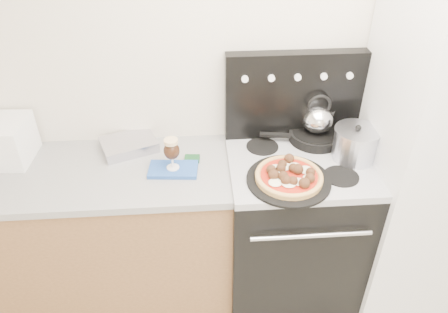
{
  "coord_description": "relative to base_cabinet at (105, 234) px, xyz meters",
  "views": [
    {
      "loc": [
        -0.46,
        -0.68,
        2.28
      ],
      "look_at": [
        -0.34,
        1.05,
        1.06
      ],
      "focal_mm": 35.0,
      "sensor_mm": 36.0,
      "label": 1
    }
  ],
  "objects": [
    {
      "name": "stove_body",
      "position": [
        1.1,
        -0.02,
        0.01
      ],
      "size": [
        0.76,
        0.65,
        0.88
      ],
      "primitive_type": "cube",
      "color": "black",
      "rests_on": "ground"
    },
    {
      "name": "stock_pot",
      "position": [
        1.39,
        -0.01,
        0.57
      ],
      "size": [
        0.27,
        0.27,
        0.17
      ],
      "primitive_type": "cylinder",
      "rotation": [
        0.0,
        0.0,
        -0.23
      ],
      "color": "silver",
      "rests_on": "cooktop"
    },
    {
      "name": "skillet",
      "position": [
        1.24,
        0.18,
        0.52
      ],
      "size": [
        0.34,
        0.34,
        0.05
      ],
      "primitive_type": "cylinder",
      "rotation": [
        0.0,
        0.0,
        -0.17
      ],
      "color": "black",
      "rests_on": "cooktop"
    },
    {
      "name": "base_cabinet",
      "position": [
        0.0,
        0.0,
        0.0
      ],
      "size": [
        1.45,
        0.6,
        0.86
      ],
      "primitive_type": "cube",
      "color": "brown",
      "rests_on": "ground"
    },
    {
      "name": "tea_kettle",
      "position": [
        1.24,
        0.18,
        0.64
      ],
      "size": [
        0.22,
        0.22,
        0.19
      ],
      "primitive_type": null,
      "rotation": [
        0.0,
        0.0,
        0.26
      ],
      "color": "white",
      "rests_on": "skillet"
    },
    {
      "name": "room_shell",
      "position": [
        1.02,
        -0.91,
        0.82
      ],
      "size": [
        3.52,
        3.01,
        2.52
      ],
      "color": "beige",
      "rests_on": "ground"
    },
    {
      "name": "cooktop",
      "position": [
        1.1,
        -0.02,
        0.47
      ],
      "size": [
        0.76,
        0.65,
        0.04
      ],
      "primitive_type": "cube",
      "color": "#ADADB2",
      "rests_on": "stove_body"
    },
    {
      "name": "foil_sheet",
      "position": [
        0.18,
        0.19,
        0.5
      ],
      "size": [
        0.35,
        0.31,
        0.06
      ],
      "primitive_type": "cube",
      "rotation": [
        0.0,
        0.0,
        0.37
      ],
      "color": "silver",
      "rests_on": "countertop"
    },
    {
      "name": "backguard",
      "position": [
        1.1,
        0.25,
        0.74
      ],
      "size": [
        0.76,
        0.08,
        0.5
      ],
      "primitive_type": "cube",
      "color": "black",
      "rests_on": "cooktop"
    },
    {
      "name": "pizza_pan",
      "position": [
        1.01,
        -0.19,
        0.5
      ],
      "size": [
        0.46,
        0.46,
        0.01
      ],
      "primitive_type": "cylinder",
      "rotation": [
        0.0,
        0.0,
        -0.09
      ],
      "color": "black",
      "rests_on": "cooktop"
    },
    {
      "name": "pizza",
      "position": [
        1.01,
        -0.19,
        0.53
      ],
      "size": [
        0.38,
        0.38,
        0.05
      ],
      "primitive_type": null,
      "rotation": [
        0.0,
        0.0,
        -0.13
      ],
      "color": "#DC934D",
      "rests_on": "pizza_pan"
    },
    {
      "name": "fridge",
      "position": [
        1.8,
        -0.05,
        0.52
      ],
      "size": [
        0.64,
        0.68,
        1.9
      ],
      "primitive_type": "cube",
      "color": "silver",
      "rests_on": "ground"
    },
    {
      "name": "beer_glass",
      "position": [
        0.43,
        -0.04,
        0.58
      ],
      "size": [
        0.1,
        0.1,
        0.18
      ],
      "primitive_type": null,
      "rotation": [
        0.0,
        0.0,
        -0.2
      ],
      "color": "black",
      "rests_on": "oven_mitt"
    },
    {
      "name": "countertop",
      "position": [
        0.0,
        0.0,
        0.45
      ],
      "size": [
        1.48,
        0.63,
        0.04
      ],
      "primitive_type": "cube",
      "color": "gray",
      "rests_on": "base_cabinet"
    },
    {
      "name": "oven_mitt",
      "position": [
        0.43,
        -0.04,
        0.48
      ],
      "size": [
        0.27,
        0.17,
        0.02
      ],
      "primitive_type": "cube",
      "rotation": [
        0.0,
        0.0,
        -0.09
      ],
      "color": "#2652AA",
      "rests_on": "countertop"
    }
  ]
}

